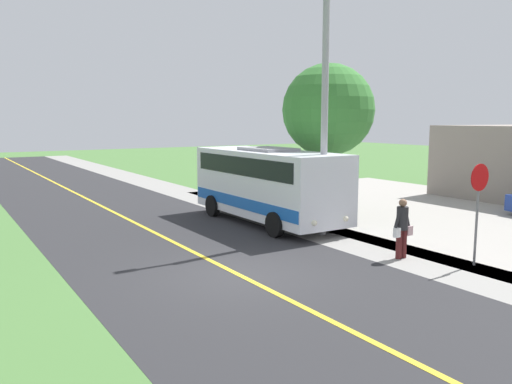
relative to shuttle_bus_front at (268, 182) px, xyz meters
name	(u,v)px	position (x,y,z in m)	size (l,w,h in m)	color
ground_plane	(238,275)	(4.56, 5.46, -1.64)	(120.00, 120.00, 0.00)	#477238
road_surface	(238,275)	(4.56, 5.46, -1.64)	(8.00, 100.00, 0.01)	#28282B
sidewalk	(379,249)	(-0.64, 5.46, -1.64)	(2.40, 100.00, 0.01)	gray
road_centre_line	(238,274)	(4.56, 5.46, -1.63)	(0.16, 100.00, 0.00)	gold
shuttle_bus_front	(268,182)	(0.00, 0.00, 0.00)	(2.76, 7.71, 2.99)	white
pedestrian_with_bags	(402,226)	(-0.36, 6.62, -0.68)	(0.72, 0.34, 1.78)	#4C1919
stop_sign	(478,197)	(-1.54, 8.25, 0.32)	(0.76, 0.07, 2.88)	slate
street_light_pole	(322,103)	(-0.33, 2.88, 3.00)	(1.97, 0.24, 8.46)	#9E9EA3
tree_curbside	(328,110)	(-2.84, 0.21, 2.81)	(3.82, 3.82, 6.39)	brown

